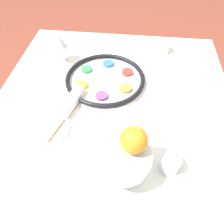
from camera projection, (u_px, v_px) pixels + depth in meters
ground_plane at (112, 182)px, 1.42m from camera, size 8.00×8.00×0.00m
dining_table at (112, 154)px, 1.15m from camera, size 1.15×0.99×0.71m
seder_plate at (105, 79)px, 0.98m from camera, size 0.36×0.36×0.03m
wine_glass at (58, 42)px, 1.01m from camera, size 0.08×0.08×0.15m
fruit_stand at (122, 159)px, 0.65m from camera, size 0.17×0.17×0.10m
orange_fruit at (134, 140)px, 0.61m from camera, size 0.08×0.08×0.08m
bread_plate at (44, 126)px, 0.81m from camera, size 0.19×0.19×0.02m
napkin_roll at (71, 101)px, 0.88m from camera, size 0.16×0.09×0.05m
cup_near at (164, 47)px, 1.12m from camera, size 0.06×0.06×0.06m
cup_mid at (170, 164)px, 0.69m from camera, size 0.06×0.06×0.06m
fork_left at (169, 85)px, 0.97m from camera, size 0.04×0.20×0.01m
fork_right at (169, 90)px, 0.95m from camera, size 0.03×0.20×0.01m
spoon at (63, 100)px, 0.91m from camera, size 0.18×0.05×0.01m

